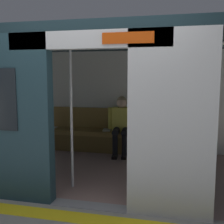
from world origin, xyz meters
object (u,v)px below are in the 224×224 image
Objects in this scene: handbag at (142,128)px; grab_pole_door at (71,116)px; grab_pole_far at (132,117)px; person_seated at (121,122)px; book at (107,130)px; train_car at (110,82)px; bench_seat at (126,137)px.

handbag is 0.13× the size of grab_pole_door.
grab_pole_far is at bearing -173.79° from grab_pole_door.
person_seated is 5.28× the size of book.
grab_pole_far reaches higher than handbag.
person_seated is (0.02, -1.07, -0.82)m from train_car.
train_car is at bearing 98.03° from book.
grab_pole_door is at bearing 6.21° from grab_pole_far.
grab_pole_far is (-0.09, 1.86, 0.51)m from handbag.
person_seated is at bearing -100.25° from grab_pole_door.
handbag is 1.93m from grab_pole_far.
grab_pole_door is at bearing 81.37° from book.
book is 0.11× the size of grab_pole_door.
train_car is at bearing 91.18° from person_seated.
book is at bearing -90.06° from grab_pole_door.
book is 2.06m from grab_pole_door.
book is (0.36, -1.19, -1.03)m from train_car.
person_seated is 0.56× the size of grab_pole_door.
handbag is (-0.41, -0.09, -0.14)m from person_seated.
grab_pole_far is at bearing 124.54° from train_car.
grab_pole_far is (-0.83, 1.88, 0.58)m from book.
person_seated is at bearing -74.28° from grab_pole_far.
bench_seat is at bearing -92.96° from train_car.
bench_seat is 1.53× the size of grab_pole_door.
grab_pole_door reaches higher than bench_seat.
person_seated is 1.92m from grab_pole_door.
bench_seat is 14.31× the size of book.
person_seated is 0.41m from book.
handbag is 2.15m from grab_pole_door.
grab_pole_door is 1.00× the size of grab_pole_far.
train_car is 0.97m from grab_pole_door.
grab_pole_far is (-0.42, 1.81, 0.70)m from bench_seat.
book is 0.11× the size of grab_pole_far.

